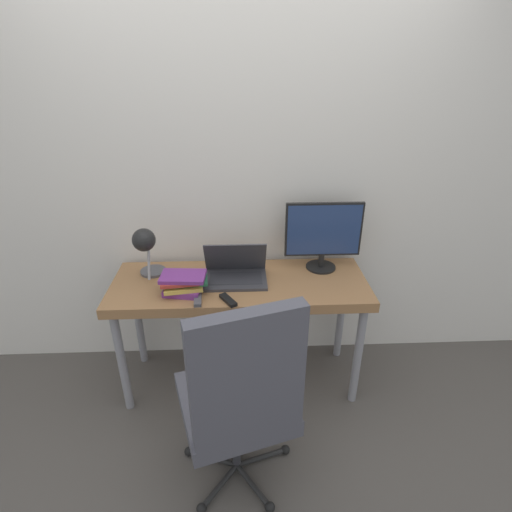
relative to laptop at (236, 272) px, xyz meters
name	(u,v)px	position (x,y,z in m)	size (l,w,h in m)	color
ground_plane	(242,410)	(0.02, -0.30, -0.81)	(12.00, 12.00, 0.00)	#514C47
wall_back	(238,177)	(0.02, 0.32, 0.49)	(8.00, 0.05, 2.60)	silver
desk	(240,292)	(0.02, -0.03, -0.13)	(1.52, 0.55, 0.76)	#996B42
laptop	(236,272)	(0.00, 0.00, 0.00)	(0.37, 0.25, 0.24)	#38383D
monitor	(323,234)	(0.54, 0.13, 0.18)	(0.47, 0.19, 0.43)	black
desk_lamp	(145,245)	(-0.51, 0.01, 0.18)	(0.16, 0.26, 0.34)	#4C4C51
office_chair	(240,396)	(0.02, -0.78, -0.20)	(0.62, 0.61, 1.13)	black
book_stack	(183,283)	(-0.29, -0.13, 0.01)	(0.27, 0.23, 0.11)	#753384
tv_remote	(228,300)	(-0.04, -0.25, -0.04)	(0.10, 0.13, 0.02)	black
media_remote	(198,297)	(-0.21, -0.21, -0.04)	(0.05, 0.18, 0.02)	#4C4C51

